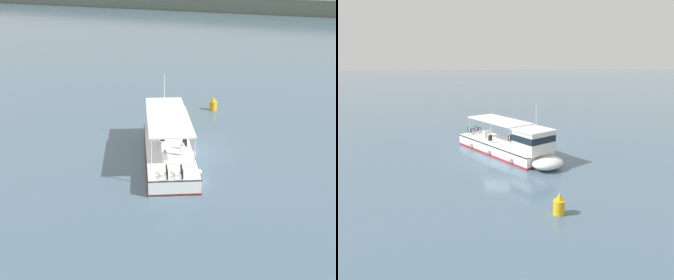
# 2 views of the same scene
# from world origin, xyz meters

# --- Properties ---
(ground_plane) EXTENTS (400.00, 400.00, 0.00)m
(ground_plane) POSITION_xyz_m (0.00, 0.00, 0.00)
(ground_plane) COLOR slate
(ferry_main) EXTENTS (9.33, 12.43, 5.32)m
(ferry_main) POSITION_xyz_m (-1.52, -0.87, 1.02)
(ferry_main) COLOR white
(ferry_main) RESTS_ON ground
(channel_buoy) EXTENTS (0.70, 0.70, 1.40)m
(channel_buoy) POSITION_xyz_m (-2.70, 10.95, 0.57)
(channel_buoy) COLOR gold
(channel_buoy) RESTS_ON ground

